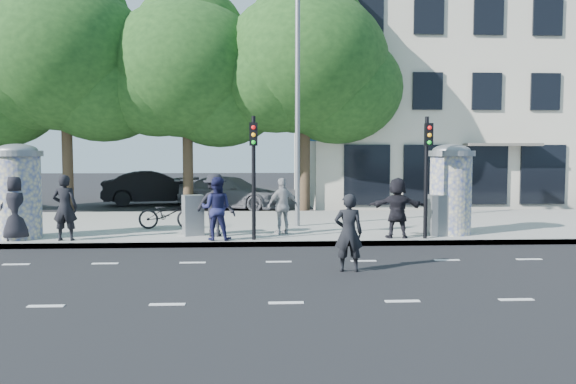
{
  "coord_description": "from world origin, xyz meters",
  "views": [
    {
      "loc": [
        -0.45,
        -11.55,
        2.55
      ],
      "look_at": [
        0.33,
        3.5,
        1.49
      ],
      "focal_mm": 35.0,
      "sensor_mm": 36.0,
      "label": 1
    }
  ],
  "objects": [
    {
      "name": "car_right",
      "position": [
        -1.73,
        14.15,
        0.73
      ],
      "size": [
        3.86,
        5.39,
        1.45
      ],
      "primitive_type": "imported",
      "rotation": [
        0.0,
        0.0,
        1.16
      ],
      "color": "slate",
      "rests_on": "ground"
    },
    {
      "name": "street_lamp",
      "position": [
        0.8,
        6.63,
        4.79
      ],
      "size": [
        0.25,
        0.93,
        8.0
      ],
      "color": "slate",
      "rests_on": "sidewalk"
    },
    {
      "name": "car_mid",
      "position": [
        -5.58,
        16.26,
        0.82
      ],
      "size": [
        2.72,
        5.25,
        1.65
      ],
      "primitive_type": "imported",
      "rotation": [
        0.0,
        0.0,
        1.77
      ],
      "color": "black",
      "rests_on": "ground"
    },
    {
      "name": "ped_f",
      "position": [
        3.43,
        3.97,
        1.01
      ],
      "size": [
        1.63,
        0.7,
        1.71
      ],
      "primitive_type": "imported",
      "rotation": [
        0.0,
        0.0,
        3.06
      ],
      "color": "black",
      "rests_on": "sidewalk"
    },
    {
      "name": "traffic_pole_far",
      "position": [
        4.2,
        3.79,
        2.23
      ],
      "size": [
        0.22,
        0.31,
        3.4
      ],
      "color": "black",
      "rests_on": "sidewalk"
    },
    {
      "name": "ad_column_left",
      "position": [
        -7.2,
        4.5,
        1.54
      ],
      "size": [
        1.36,
        1.36,
        2.65
      ],
      "color": "beige",
      "rests_on": "sidewalk"
    },
    {
      "name": "cabinet_left",
      "position": [
        -2.37,
        4.77,
        0.74
      ],
      "size": [
        0.67,
        0.59,
        1.18
      ],
      "primitive_type": "cube",
      "rotation": [
        0.0,
        0.0,
        0.38
      ],
      "color": "gray",
      "rests_on": "sidewalk"
    },
    {
      "name": "ped_d",
      "position": [
        -1.72,
        4.57,
        1.06
      ],
      "size": [
        1.26,
        0.85,
        1.81
      ],
      "primitive_type": "imported",
      "rotation": [
        0.0,
        0.0,
        2.99
      ],
      "color": "black",
      "rests_on": "sidewalk"
    },
    {
      "name": "ped_c",
      "position": [
        -1.63,
        3.85,
        1.02
      ],
      "size": [
        0.92,
        0.76,
        1.74
      ],
      "primitive_type": "imported",
      "rotation": [
        0.0,
        0.0,
        3.01
      ],
      "color": "#1B1D44",
      "rests_on": "sidewalk"
    },
    {
      "name": "ad_column_right",
      "position": [
        5.2,
        4.7,
        1.54
      ],
      "size": [
        1.36,
        1.36,
        2.65
      ],
      "color": "beige",
      "rests_on": "sidewalk"
    },
    {
      "name": "man_road",
      "position": [
        1.46,
        0.29,
        0.84
      ],
      "size": [
        0.64,
        0.45,
        1.68
      ],
      "primitive_type": "imported",
      "rotation": [
        0.0,
        0.0,
        3.07
      ],
      "color": "black",
      "rests_on": "ground"
    },
    {
      "name": "ped_a",
      "position": [
        -7.1,
        4.06,
        1.05
      ],
      "size": [
        1.01,
        0.8,
        1.8
      ],
      "primitive_type": "imported",
      "rotation": [
        0.0,
        0.0,
        3.43
      ],
      "color": "black",
      "rests_on": "sidewalk"
    },
    {
      "name": "sidewalk",
      "position": [
        0.0,
        7.5,
        0.07
      ],
      "size": [
        40.0,
        8.0,
        0.15
      ],
      "primitive_type": "cube",
      "color": "gray",
      "rests_on": "ground"
    },
    {
      "name": "cabinet_right",
      "position": [
        4.76,
        4.35,
        0.74
      ],
      "size": [
        0.58,
        0.43,
        1.18
      ],
      "primitive_type": "cube",
      "rotation": [
        0.0,
        0.0,
        0.03
      ],
      "color": "slate",
      "rests_on": "sidewalk"
    },
    {
      "name": "tree_near_left",
      "position": [
        -3.5,
        12.7,
        6.06
      ],
      "size": [
        6.8,
        6.8,
        8.97
      ],
      "color": "#38281C",
      "rests_on": "ground"
    },
    {
      "name": "ground",
      "position": [
        0.0,
        0.0,
        0.0
      ],
      "size": [
        120.0,
        120.0,
        0.0
      ],
      "primitive_type": "plane",
      "color": "black",
      "rests_on": "ground"
    },
    {
      "name": "lane_dash_near",
      "position": [
        0.0,
        -2.2,
        0.0
      ],
      "size": [
        32.0,
        0.12,
        0.01
      ],
      "primitive_type": "cube",
      "color": "silver",
      "rests_on": "ground"
    },
    {
      "name": "bicycle",
      "position": [
        -3.34,
        6.2,
        0.63
      ],
      "size": [
        0.66,
        1.83,
        0.96
      ],
      "primitive_type": "imported",
      "rotation": [
        0.0,
        0.0,
        1.56
      ],
      "color": "black",
      "rests_on": "sidewalk"
    },
    {
      "name": "ped_e",
      "position": [
        0.24,
        4.89,
        0.98
      ],
      "size": [
        1.12,
        0.91,
        1.66
      ],
      "primitive_type": "imported",
      "rotation": [
        0.0,
        0.0,
        3.58
      ],
      "color": "#98989B",
      "rests_on": "sidewalk"
    },
    {
      "name": "ped_b",
      "position": [
        -5.75,
        3.97,
        1.05
      ],
      "size": [
        0.66,
        0.44,
        1.81
      ],
      "primitive_type": "imported",
      "rotation": [
        0.0,
        0.0,
        3.15
      ],
      "color": "black",
      "rests_on": "sidewalk"
    },
    {
      "name": "curb",
      "position": [
        0.0,
        3.55,
        0.07
      ],
      "size": [
        40.0,
        0.1,
        0.16
      ],
      "primitive_type": "cube",
      "color": "slate",
      "rests_on": "ground"
    },
    {
      "name": "lane_dash_far",
      "position": [
        0.0,
        1.4,
        0.0
      ],
      "size": [
        32.0,
        0.12,
        0.01
      ],
      "primitive_type": "cube",
      "color": "silver",
      "rests_on": "ground"
    },
    {
      "name": "building",
      "position": [
        12.0,
        19.99,
        5.99
      ],
      "size": [
        20.3,
        15.85,
        12.0
      ],
      "color": "beige",
      "rests_on": "ground"
    },
    {
      "name": "traffic_pole_near",
      "position": [
        -0.6,
        3.79,
        2.23
      ],
      "size": [
        0.22,
        0.31,
        3.4
      ],
      "color": "black",
      "rests_on": "sidewalk"
    },
    {
      "name": "tree_center",
      "position": [
        1.5,
        12.3,
        6.31
      ],
      "size": [
        7.0,
        7.0,
        9.3
      ],
      "color": "#38281C",
      "rests_on": "ground"
    },
    {
      "name": "tree_mid_left",
      "position": [
        -8.5,
        12.5,
        6.5
      ],
      "size": [
        7.2,
        7.2,
        9.57
      ],
      "color": "#38281C",
      "rests_on": "ground"
    }
  ]
}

